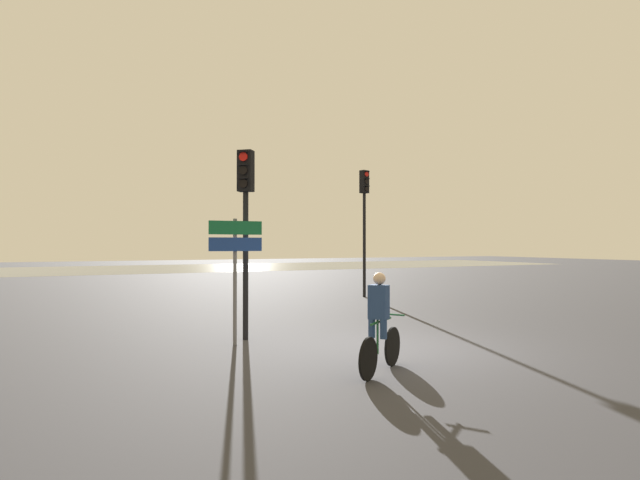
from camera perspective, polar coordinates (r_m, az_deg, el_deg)
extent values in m
plane|color=#333338|center=(10.31, 9.55, -12.07)|extent=(120.00, 120.00, 0.00)
cube|color=slate|center=(45.27, -17.86, -3.12)|extent=(80.00, 16.00, 0.01)
cylinder|color=black|center=(19.76, 5.09, -0.57)|extent=(0.12, 0.12, 4.10)
cube|color=black|center=(19.92, 5.08, 6.64)|extent=(0.37, 0.31, 0.90)
cylinder|color=red|center=(19.86, 5.36, 7.51)|extent=(0.19, 0.08, 0.19)
cube|color=black|center=(19.87, 5.40, 7.83)|extent=(0.21, 0.16, 0.02)
cylinder|color=black|center=(19.83, 5.36, 6.68)|extent=(0.19, 0.08, 0.19)
cube|color=black|center=(19.83, 5.40, 7.00)|extent=(0.21, 0.16, 0.02)
cylinder|color=black|center=(19.79, 5.36, 5.84)|extent=(0.19, 0.08, 0.19)
cube|color=black|center=(19.79, 5.40, 6.16)|extent=(0.21, 0.16, 0.02)
cylinder|color=black|center=(10.98, -8.50, -2.90)|extent=(0.12, 0.12, 3.22)
cube|color=black|center=(11.08, -8.49, 7.80)|extent=(0.40, 0.39, 0.90)
cylinder|color=red|center=(11.01, -8.76, 9.39)|extent=(0.17, 0.14, 0.19)
cube|color=black|center=(11.01, -8.80, 9.97)|extent=(0.22, 0.21, 0.02)
cylinder|color=black|center=(10.96, -8.76, 7.90)|extent=(0.17, 0.14, 0.19)
cube|color=black|center=(10.96, -8.80, 8.48)|extent=(0.22, 0.21, 0.02)
cylinder|color=black|center=(10.92, -8.76, 6.39)|extent=(0.17, 0.14, 0.19)
cube|color=black|center=(10.92, -8.80, 6.97)|extent=(0.22, 0.21, 0.02)
cylinder|color=slate|center=(10.44, -9.70, -4.72)|extent=(0.08, 0.08, 2.60)
cube|color=#116038|center=(10.37, -9.62, 1.39)|extent=(1.10, 0.08, 0.28)
cube|color=navy|center=(10.36, -9.62, -0.49)|extent=(1.10, 0.08, 0.28)
cylinder|color=black|center=(8.76, 8.28, -11.94)|extent=(0.56, 0.42, 0.66)
cylinder|color=black|center=(7.80, 5.55, -13.37)|extent=(0.56, 0.42, 0.66)
cylinder|color=#1E592D|center=(8.19, 6.99, -9.19)|extent=(0.70, 0.53, 0.04)
cylinder|color=#1E592D|center=(8.09, 6.60, -10.92)|extent=(0.04, 0.04, 0.55)
cylinder|color=#1E592D|center=(8.62, 8.16, -8.42)|extent=(0.30, 0.39, 0.03)
cylinder|color=navy|center=(8.00, 7.27, -9.03)|extent=(0.11, 0.11, 0.60)
cylinder|color=navy|center=(8.08, 5.93, -8.95)|extent=(0.11, 0.11, 0.60)
cube|color=navy|center=(8.05, 6.73, -7.04)|extent=(0.34, 0.36, 0.54)
sphere|color=beige|center=(8.05, 6.80, -4.40)|extent=(0.20, 0.20, 0.20)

